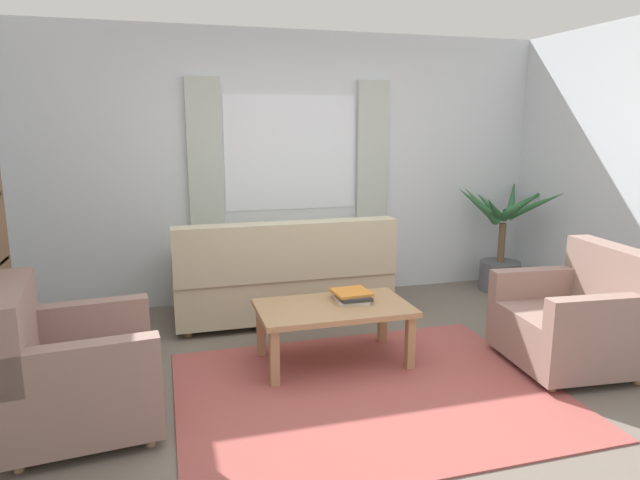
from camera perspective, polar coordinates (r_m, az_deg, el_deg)
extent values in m
plane|color=#6B6056|center=(3.77, 5.01, -15.38)|extent=(6.24, 6.24, 0.00)
cube|color=silver|center=(5.55, -3.11, 7.39)|extent=(5.32, 0.12, 2.60)
cube|color=white|center=(5.48, -2.98, 8.91)|extent=(1.30, 0.01, 1.10)
cube|color=#B2BCB2|center=(5.32, -11.75, 8.61)|extent=(0.32, 0.06, 1.40)
cube|color=#B2BCB2|center=(5.69, 5.36, 8.98)|extent=(0.32, 0.06, 1.40)
cube|color=#9E4C47|center=(3.77, 5.01, -15.30)|extent=(2.45, 1.92, 0.01)
cube|color=#BCB293|center=(5.09, -4.04, -5.05)|extent=(1.90, 0.80, 0.38)
cube|color=#BCB293|center=(4.68, -3.31, -1.10)|extent=(1.90, 0.20, 0.48)
cube|color=#BCB293|center=(5.25, 5.24, -1.05)|extent=(0.16, 0.80, 0.24)
cube|color=#BCB293|center=(4.92, -14.07, -2.25)|extent=(0.16, 0.80, 0.24)
cylinder|color=#A87F56|center=(5.65, 3.86, -5.66)|extent=(0.06, 0.06, 0.06)
cylinder|color=#A87F56|center=(5.35, -13.69, -7.00)|extent=(0.06, 0.06, 0.06)
cylinder|color=#A87F56|center=(5.12, 6.13, -7.57)|extent=(0.06, 0.06, 0.06)
cylinder|color=#A87F56|center=(4.79, -13.39, -9.25)|extent=(0.06, 0.06, 0.06)
cube|color=gray|center=(3.56, -23.01, -13.77)|extent=(0.88, 0.92, 0.36)
cube|color=gray|center=(3.44, -29.09, -7.86)|extent=(0.26, 0.85, 0.46)
cube|color=gray|center=(3.11, -23.55, -11.70)|extent=(0.81, 0.20, 0.22)
cube|color=gray|center=(3.79, -23.27, -7.52)|extent=(0.81, 0.20, 0.22)
cylinder|color=#A87F56|center=(3.35, -17.04, -19.03)|extent=(0.05, 0.05, 0.06)
cylinder|color=#A87F56|center=(3.96, -17.90, -14.12)|extent=(0.05, 0.05, 0.06)
cylinder|color=#A87F56|center=(3.39, -28.55, -19.70)|extent=(0.05, 0.05, 0.06)
cylinder|color=#A87F56|center=(3.98, -27.42, -14.73)|extent=(0.05, 0.05, 0.06)
cube|color=gray|center=(4.41, 23.94, -8.91)|extent=(0.87, 0.90, 0.36)
cube|color=gray|center=(4.48, 27.84, -3.43)|extent=(0.25, 0.85, 0.46)
cube|color=gray|center=(4.60, 21.69, -4.07)|extent=(0.81, 0.19, 0.22)
cube|color=gray|center=(4.05, 27.19, -6.68)|extent=(0.81, 0.19, 0.22)
cylinder|color=#A87F56|center=(4.58, 17.92, -10.47)|extent=(0.05, 0.05, 0.06)
cylinder|color=#A87F56|center=(4.06, 22.67, -13.81)|extent=(0.05, 0.05, 0.06)
cylinder|color=#A87F56|center=(4.91, 24.56, -9.46)|extent=(0.05, 0.05, 0.06)
cylinder|color=#A87F56|center=(4.43, 29.75, -12.30)|extent=(0.05, 0.05, 0.06)
cube|color=#A87F56|center=(4.04, 1.41, -7.00)|extent=(1.10, 0.64, 0.04)
cube|color=#A87F56|center=(3.77, -4.69, -12.02)|extent=(0.06, 0.06, 0.40)
cube|color=#A87F56|center=(4.06, 9.24, -10.38)|extent=(0.06, 0.06, 0.40)
cube|color=#A87F56|center=(4.25, -6.08, -9.27)|extent=(0.06, 0.06, 0.40)
cube|color=#A87F56|center=(4.50, 6.43, -8.04)|extent=(0.06, 0.06, 0.40)
cube|color=beige|center=(4.17, 3.14, -5.96)|extent=(0.26, 0.35, 0.03)
cube|color=#2D2D33|center=(4.15, 3.36, -5.66)|extent=(0.24, 0.32, 0.03)
cube|color=orange|center=(4.14, 3.24, -5.37)|extent=(0.28, 0.27, 0.02)
cylinder|color=#56565B|center=(6.18, 17.94, -3.52)|extent=(0.42, 0.42, 0.31)
cylinder|color=brown|center=(6.09, 18.15, -0.25)|extent=(0.07, 0.07, 0.41)
cone|color=#2D6638|center=(6.24, 20.67, 3.87)|extent=(0.64, 0.19, 0.35)
cone|color=#2D6638|center=(6.35, 19.16, 4.20)|extent=(0.48, 0.55, 0.44)
cone|color=#2D6638|center=(6.20, 16.90, 3.45)|extent=(0.16, 0.45, 0.33)
cone|color=#2D6638|center=(6.11, 16.13, 3.55)|extent=(0.32, 0.41, 0.43)
cone|color=#2D6638|center=(5.88, 15.95, 3.52)|extent=(0.53, 0.13, 0.43)
cone|color=#2D6638|center=(5.79, 17.39, 3.12)|extent=(0.46, 0.40, 0.36)
cone|color=#2D6638|center=(5.77, 19.72, 3.15)|extent=(0.15, 0.57, 0.37)
cone|color=#2D6638|center=(5.94, 21.32, 3.41)|extent=(0.38, 0.57, 0.41)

